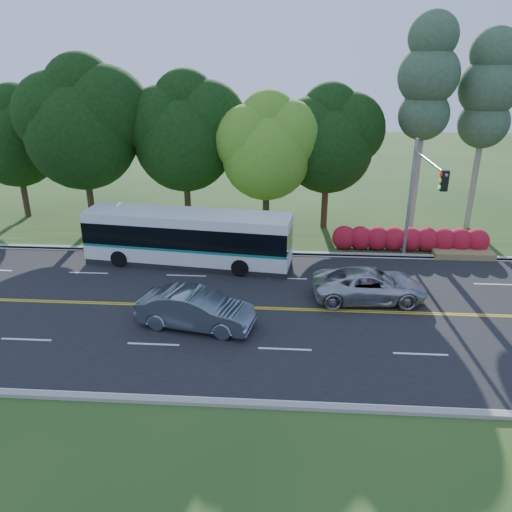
# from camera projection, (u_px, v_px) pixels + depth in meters

# --- Properties ---
(ground) EXTENTS (120.00, 120.00, 0.00)m
(ground) POSITION_uv_depth(u_px,v_px,m) (296.00, 310.00, 23.75)
(ground) COLOR #214416
(ground) RESTS_ON ground
(road) EXTENTS (60.00, 14.00, 0.02)m
(road) POSITION_uv_depth(u_px,v_px,m) (296.00, 309.00, 23.74)
(road) COLOR black
(road) RESTS_ON ground
(curb_north) EXTENTS (60.00, 0.30, 0.15)m
(curb_north) POSITION_uv_depth(u_px,v_px,m) (295.00, 253.00, 30.33)
(curb_north) COLOR gray
(curb_north) RESTS_ON ground
(curb_south) EXTENTS (60.00, 0.30, 0.15)m
(curb_south) POSITION_uv_depth(u_px,v_px,m) (298.00, 406.00, 17.10)
(curb_south) COLOR gray
(curb_south) RESTS_ON ground
(grass_verge) EXTENTS (60.00, 4.00, 0.10)m
(grass_verge) POSITION_uv_depth(u_px,v_px,m) (295.00, 243.00, 32.05)
(grass_verge) COLOR #214416
(grass_verge) RESTS_ON ground
(lane_markings) EXTENTS (57.60, 13.82, 0.00)m
(lane_markings) POSITION_uv_depth(u_px,v_px,m) (294.00, 309.00, 23.74)
(lane_markings) COLOR gold
(lane_markings) RESTS_ON road
(tree_row) EXTENTS (44.70, 9.10, 13.84)m
(tree_row) POSITION_uv_depth(u_px,v_px,m) (219.00, 129.00, 32.76)
(tree_row) COLOR black
(tree_row) RESTS_ON ground
(bougainvillea_hedge) EXTENTS (9.50, 2.25, 1.50)m
(bougainvillea_hedge) POSITION_uv_depth(u_px,v_px,m) (413.00, 240.00, 30.57)
(bougainvillea_hedge) COLOR maroon
(bougainvillea_hedge) RESTS_ON ground
(traffic_signal) EXTENTS (0.42, 6.10, 7.00)m
(traffic_signal) POSITION_uv_depth(u_px,v_px,m) (420.00, 188.00, 26.58)
(traffic_signal) COLOR #919399
(traffic_signal) RESTS_ON ground
(transit_bus) EXTENTS (11.93, 3.91, 3.07)m
(transit_bus) POSITION_uv_depth(u_px,v_px,m) (188.00, 239.00, 28.38)
(transit_bus) COLOR silver
(transit_bus) RESTS_ON road
(sedan) EXTENTS (5.40, 2.73, 1.70)m
(sedan) POSITION_uv_depth(u_px,v_px,m) (196.00, 309.00, 21.94)
(sedan) COLOR slate
(sedan) RESTS_ON road
(suv) EXTENTS (5.69, 2.91, 1.54)m
(suv) POSITION_uv_depth(u_px,v_px,m) (369.00, 285.00, 24.44)
(suv) COLOR #AFB1B4
(suv) RESTS_ON road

